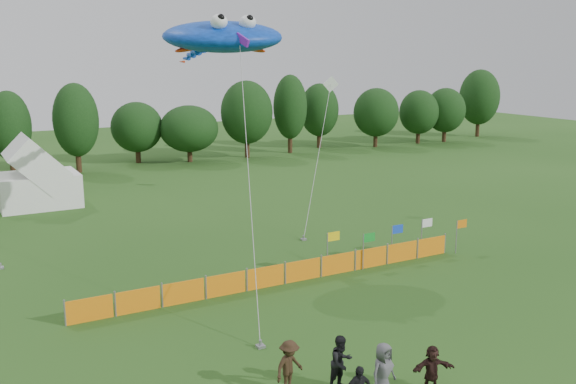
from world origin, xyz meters
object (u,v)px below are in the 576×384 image
spectator_b (341,363)px  spectator_e (383,372)px  tent_right (38,179)px  spectator_c (289,367)px  stingray_kite (220,37)px  spectator_f (432,368)px  barrier_fence (284,274)px

spectator_b → spectator_e: spectator_e is taller
tent_right → spectator_b: (4.69, -31.79, -1.04)m
spectator_c → spectator_e: bearing=-57.3°
spectator_e → stingray_kite: bearing=73.1°
spectator_f → tent_right: bearing=118.3°
barrier_fence → spectator_c: spectator_c is taller
spectator_c → spectator_f: 4.58m
barrier_fence → spectator_f: spectator_f is taller
spectator_e → stingray_kite: (1.62, 16.13, 10.50)m
spectator_c → spectator_e: 2.96m
tent_right → spectator_c: 31.34m
barrier_fence → spectator_c: 9.92m
barrier_fence → spectator_c: (-4.60, -8.78, 0.38)m
spectator_b → spectator_e: size_ratio=0.96×
stingray_kite → spectator_b: bearing=-99.0°
spectator_b → spectator_e: 1.43m
tent_right → spectator_e: (5.43, -33.02, -0.99)m
stingray_kite → barrier_fence: bearing=-83.1°
spectator_e → spectator_f: (1.74, -0.29, -0.18)m
barrier_fence → spectator_e: bearing=-102.2°
spectator_b → spectator_f: size_ratio=1.18×
barrier_fence → spectator_c: size_ratio=11.30×
stingray_kite → spectator_f: bearing=-89.6°
spectator_c → tent_right: bearing=77.1°
spectator_c → spectator_b: bearing=-40.2°
spectator_f → stingray_kite: 19.59m
spectator_f → stingray_kite: stingray_kite is taller
spectator_b → spectator_f: spectator_b is taller
spectator_e → spectator_c: bearing=130.1°
barrier_fence → spectator_b: spectator_b is taller
stingray_kite → spectator_e: bearing=-95.7°
spectator_e → stingray_kite: 19.32m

